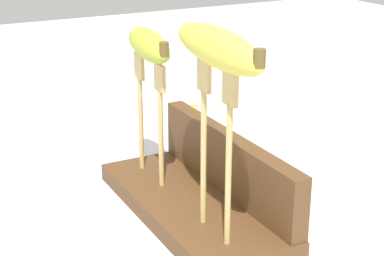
{
  "coord_description": "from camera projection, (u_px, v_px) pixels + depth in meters",
  "views": [
    {
      "loc": [
        0.66,
        -0.35,
        0.4
      ],
      "look_at": [
        0.0,
        0.0,
        0.12
      ],
      "focal_mm": 58.64,
      "sensor_mm": 36.0,
      "label": 1
    }
  ],
  "objects": [
    {
      "name": "ground_plane",
      "position": [
        192.0,
        215.0,
        0.84
      ],
      "size": [
        3.0,
        3.0,
        0.0
      ],
      "primitive_type": "plane",
      "color": "silver"
    },
    {
      "name": "banana_raised_left",
      "position": [
        148.0,
        45.0,
        0.83
      ],
      "size": [
        0.16,
        0.06,
        0.04
      ],
      "color": "#B2C138",
      "rests_on": "fork_stand_left"
    },
    {
      "name": "wooden_board",
      "position": [
        192.0,
        207.0,
        0.83
      ],
      "size": [
        0.33,
        0.13,
        0.02
      ],
      "primitive_type": "cube",
      "color": "brown",
      "rests_on": "ground"
    },
    {
      "name": "fork_stand_right",
      "position": [
        216.0,
        138.0,
        0.71
      ],
      "size": [
        0.08,
        0.01,
        0.2
      ],
      "color": "tan",
      "rests_on": "wooden_board"
    },
    {
      "name": "board_backstop",
      "position": [
        228.0,
        163.0,
        0.84
      ],
      "size": [
        0.32,
        0.02,
        0.08
      ],
      "primitive_type": "cube",
      "color": "brown",
      "rests_on": "wooden_board"
    },
    {
      "name": "banana_chunk_near",
      "position": [
        188.0,
        115.0,
        1.17
      ],
      "size": [
        0.05,
        0.05,
        0.04
      ],
      "color": "yellow",
      "rests_on": "ground"
    },
    {
      "name": "fork_stand_left",
      "position": [
        150.0,
        108.0,
        0.86
      ],
      "size": [
        0.09,
        0.01,
        0.17
      ],
      "color": "tan",
      "rests_on": "wooden_board"
    },
    {
      "name": "banana_raised_right",
      "position": [
        217.0,
        47.0,
        0.67
      ],
      "size": [
        0.2,
        0.06,
        0.04
      ],
      "color": "#DBD147",
      "rests_on": "fork_stand_right"
    }
  ]
}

